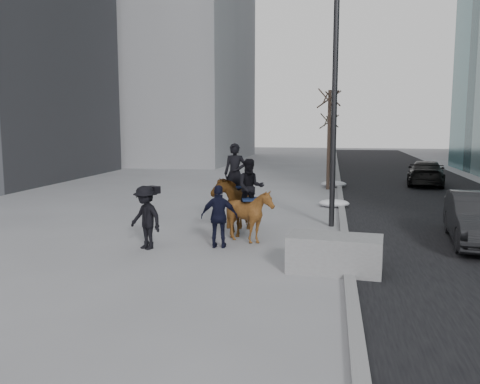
% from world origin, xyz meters
% --- Properties ---
extents(ground, '(120.00, 120.00, 0.00)m').
position_xyz_m(ground, '(0.00, 0.00, 0.00)').
color(ground, gray).
rests_on(ground, ground).
extents(road, '(8.00, 90.00, 0.01)m').
position_xyz_m(road, '(7.00, 10.00, 0.01)').
color(road, black).
rests_on(road, ground).
extents(curb, '(0.25, 90.00, 0.12)m').
position_xyz_m(curb, '(3.00, 10.00, 0.06)').
color(curb, gray).
rests_on(curb, ground).
extents(planter, '(2.26, 1.31, 0.86)m').
position_xyz_m(planter, '(2.67, -1.19, 0.43)').
color(planter, gray).
rests_on(planter, ground).
extents(car_near, '(2.02, 4.61, 1.47)m').
position_xyz_m(car_near, '(6.77, 2.32, 0.74)').
color(car_near, black).
rests_on(car_near, ground).
extents(car_far, '(2.72, 5.04, 1.39)m').
position_xyz_m(car_far, '(7.78, 16.71, 0.69)').
color(car_far, black).
rests_on(car_far, ground).
extents(tree_near, '(1.20, 1.20, 5.70)m').
position_xyz_m(tree_near, '(2.40, 13.92, 2.85)').
color(tree_near, '#3D2D24').
rests_on(tree_near, ground).
extents(tree_far, '(1.20, 1.20, 4.32)m').
position_xyz_m(tree_far, '(2.40, 20.38, 2.16)').
color(tree_far, '#332B1E').
rests_on(tree_far, ground).
extents(mounted_left, '(1.07, 2.22, 2.82)m').
position_xyz_m(mounted_left, '(-0.46, 2.72, 1.05)').
color(mounted_left, '#513110').
rests_on(mounted_left, ground).
extents(mounted_right, '(1.60, 1.72, 2.43)m').
position_xyz_m(mounted_right, '(0.25, 1.41, 0.97)').
color(mounted_right, '#4B270F').
rests_on(mounted_right, ground).
extents(feeder, '(1.06, 0.90, 1.75)m').
position_xyz_m(feeder, '(-0.48, 0.61, 0.88)').
color(feeder, black).
rests_on(feeder, ground).
extents(camera_crew, '(1.31, 1.13, 1.75)m').
position_xyz_m(camera_crew, '(-2.44, 0.12, 0.89)').
color(camera_crew, black).
rests_on(camera_crew, ground).
extents(lamppost, '(0.25, 0.80, 9.09)m').
position_xyz_m(lamppost, '(2.60, 4.16, 4.99)').
color(lamppost, black).
rests_on(lamppost, ground).
extents(snow_piles, '(1.38, 16.96, 0.35)m').
position_xyz_m(snow_piles, '(2.70, 8.42, 0.16)').
color(snow_piles, silver).
rests_on(snow_piles, ground).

